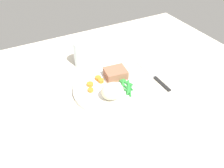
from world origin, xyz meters
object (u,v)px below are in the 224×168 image
fork (59,108)px  water_glass (82,55)px  knife (153,76)px  meat_portion (115,73)px  dinner_plate (112,88)px

fork → water_glass: size_ratio=1.67×
fork → knife: 36.18cm
knife → water_glass: size_ratio=2.07×
knife → water_glass: (-20.05, 19.60, 4.02)cm
meat_portion → fork: bearing=-168.8°
dinner_plate → water_glass: 19.82cm
meat_portion → water_glass: size_ratio=0.76×
meat_portion → knife: (13.56, -4.50, -2.95)cm
meat_portion → knife: size_ratio=0.37×
meat_portion → fork: 23.24cm
dinner_plate → water_glass: bearing=98.5°
meat_portion → fork: (-22.62, -4.47, -2.95)cm
dinner_plate → knife: size_ratio=1.30×
knife → water_glass: water_glass is taller
dinner_plate → meat_portion: meat_portion is taller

